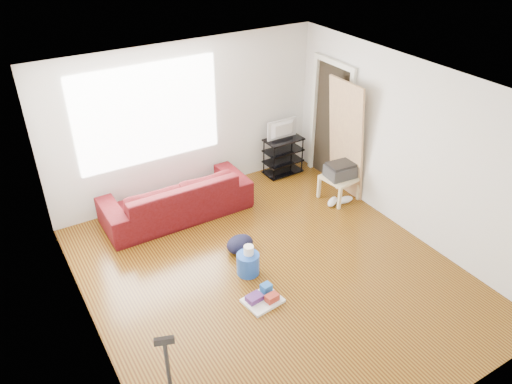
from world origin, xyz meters
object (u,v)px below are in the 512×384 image
tv_stand (283,156)px  side_table (340,180)px  backpack (240,250)px  bucket (248,273)px  cleaning_tray (263,298)px  sofa (178,214)px

tv_stand → side_table: tv_stand is taller
tv_stand → backpack: bearing=-140.0°
tv_stand → side_table: (0.30, -1.18, 0.00)m
bucket → cleaning_tray: bearing=-101.2°
bucket → cleaning_tray: size_ratio=0.62×
backpack → bucket: bearing=-121.5°
cleaning_tray → backpack: size_ratio=1.19×
sofa → tv_stand: tv_stand is taller
sofa → backpack: bearing=106.5°
bucket → backpack: bucket is taller
sofa → backpack: size_ratio=5.52×
sofa → tv_stand: 2.19m
sofa → backpack: (0.38, -1.29, 0.00)m
side_table → backpack: 2.12m
bucket → cleaning_tray: (-0.11, -0.55, 0.05)m
sofa → cleaning_tray: 2.31m
sofa → cleaning_tray: sofa is taller
bucket → cleaning_tray: cleaning_tray is taller
cleaning_tray → backpack: bearing=76.0°
side_table → backpack: side_table is taller
tv_stand → bucket: (-1.90, -2.02, -0.34)m
backpack → sofa: bearing=92.1°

